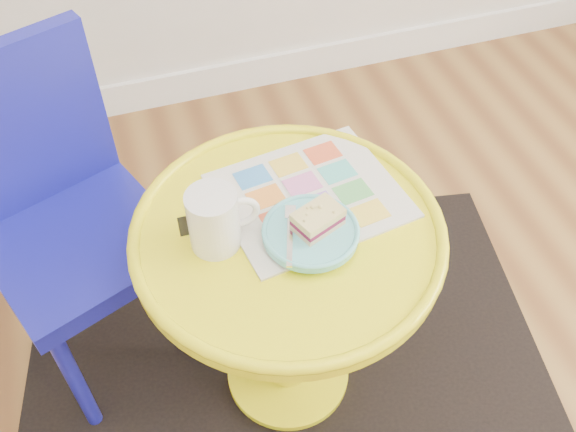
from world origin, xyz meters
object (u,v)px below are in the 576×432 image
object	(u,v)px
chair	(60,210)
plate	(311,233)
side_table	(288,280)
newspaper	(309,196)
mug	(215,218)

from	to	relation	value
chair	plate	xyz separation A→B (m)	(0.45, -0.31, 0.11)
side_table	plate	distance (m)	0.18
chair	plate	size ratio (longest dim) A/B	4.61
newspaper	chair	bearing A→B (deg)	148.57
chair	newspaper	size ratio (longest dim) A/B	2.39
side_table	mug	distance (m)	0.26
chair	mug	bearing A→B (deg)	-64.16
mug	plate	xyz separation A→B (m)	(0.16, -0.05, -0.05)
mug	plate	bearing A→B (deg)	-13.86
chair	newspaper	bearing A→B (deg)	-44.69
plate	mug	bearing A→B (deg)	163.59
mug	plate	size ratio (longest dim) A/B	0.74
side_table	mug	xyz separation A→B (m)	(-0.13, 0.01, 0.22)
chair	plate	bearing A→B (deg)	-56.11
mug	side_table	bearing A→B (deg)	-3.82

